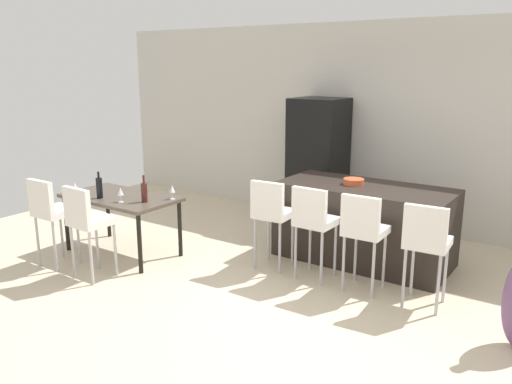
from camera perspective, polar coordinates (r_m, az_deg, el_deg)
ground_plane at (r=5.66m, az=4.44°, el=-10.16°), size 10.00×10.00×0.00m
back_wall at (r=7.59m, az=14.68°, el=6.99°), size 10.00×0.12×2.90m
kitchen_island at (r=6.30m, az=11.81°, el=-3.42°), size 2.02×0.94×0.92m
bar_chair_left at (r=5.85m, az=1.73°, el=-2.05°), size 0.43×0.43×1.05m
bar_chair_middle at (r=5.58m, az=6.39°, el=-2.91°), size 0.40×0.40×1.05m
bar_chair_right at (r=5.35m, az=11.79°, el=-3.87°), size 0.41×0.41×1.05m
bar_chair_far at (r=5.16m, az=18.31°, el=-4.98°), size 0.43×0.43×1.05m
dining_table at (r=6.55m, az=-14.71°, el=-1.00°), size 1.44×0.78×0.74m
dining_chair_near at (r=6.37m, az=-21.75°, el=-1.73°), size 0.40×0.40×1.05m
dining_chair_far at (r=5.85m, az=-18.19°, el=-2.74°), size 0.41×0.41×1.05m
wine_bottle_middle at (r=6.15m, az=-12.23°, el=0.00°), size 0.07×0.07×0.32m
wine_bottle_left at (r=6.46m, az=-16.91°, el=0.47°), size 0.07×0.07×0.32m
wine_glass_right at (r=6.21m, az=-14.74°, el=0.02°), size 0.07×0.07×0.17m
wine_glass_far at (r=6.22m, az=-9.25°, el=0.33°), size 0.07×0.07×0.17m
wine_glass_near at (r=6.64m, az=-19.37°, el=0.58°), size 0.07×0.07×0.17m
refrigerator at (r=7.63m, az=6.85°, el=3.36°), size 0.72×0.68×1.84m
fruit_bowl at (r=6.23m, az=10.73°, el=1.14°), size 0.24×0.24×0.07m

